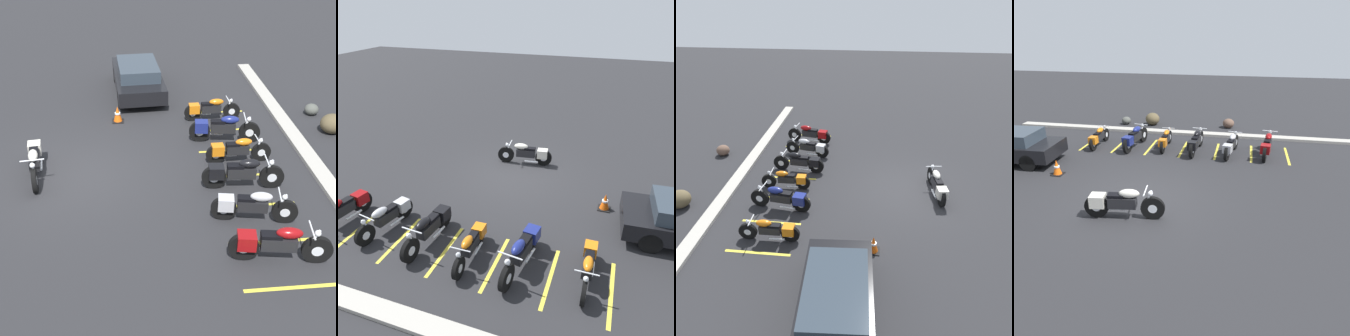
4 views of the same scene
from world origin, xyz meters
TOP-DOWN VIEW (x-y plane):
  - ground at (0.00, 0.00)m, footprint 60.00×60.00m
  - motorcycle_cream_featured at (-0.23, -1.13)m, footprint 2.28×0.70m
  - parked_bike_0 at (-3.42, 4.52)m, footprint 0.56×2.01m
  - parked_bike_1 at (-1.74, 4.60)m, footprint 0.71×2.31m
  - parked_bike_2 at (-0.36, 4.77)m, footprint 0.56×1.99m
  - parked_bike_3 at (1.04, 4.54)m, footprint 0.64×2.27m
  - parked_bike_4 at (2.53, 4.48)m, footprint 0.74×2.13m
  - parked_bike_5 at (4.02, 4.67)m, footprint 0.75×2.28m
  - concrete_curb at (0.00, 7.10)m, footprint 18.00×0.50m
  - traffic_cone at (-3.59, 1.25)m, footprint 0.40×0.40m
  - stall_line_0 at (-4.05, 4.83)m, footprint 0.10×2.10m
  - stall_line_1 at (-2.56, 4.83)m, footprint 0.10×2.10m
  - stall_line_2 at (-1.07, 4.83)m, footprint 0.10×2.10m
  - stall_line_3 at (0.43, 4.83)m, footprint 0.10×2.10m
  - stall_line_4 at (1.92, 4.83)m, footprint 0.10×2.10m
  - stall_line_5 at (3.41, 4.83)m, footprint 0.10×2.10m

SIDE VIEW (x-z plane):
  - ground at x=0.00m, z-range 0.00..0.00m
  - stall_line_0 at x=-4.05m, z-range 0.00..0.00m
  - stall_line_1 at x=-2.56m, z-range 0.00..0.00m
  - stall_line_2 at x=-1.07m, z-range 0.00..0.00m
  - stall_line_3 at x=0.43m, z-range 0.00..0.00m
  - stall_line_4 at x=1.92m, z-range 0.00..0.00m
  - stall_line_5 at x=3.41m, z-range 0.00..0.00m
  - concrete_curb at x=0.00m, z-range 0.00..0.12m
  - traffic_cone at x=-3.59m, z-range -0.02..0.55m
  - parked_bike_2 at x=-0.36m, z-range 0.02..0.81m
  - parked_bike_0 at x=-3.42m, z-range 0.03..0.81m
  - parked_bike_4 at x=2.53m, z-range 0.03..0.87m
  - parked_bike_3 at x=1.04m, z-range 0.03..0.92m
  - motorcycle_cream_featured at x=-0.23m, z-range 0.03..0.93m
  - parked_bike_5 at x=4.02m, z-range 0.03..0.93m
  - parked_bike_1 at x=-1.74m, z-range 0.03..0.94m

